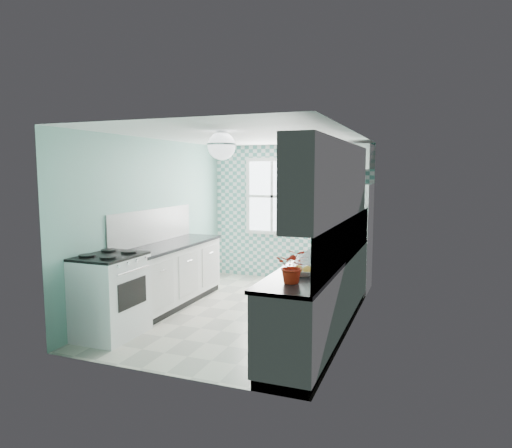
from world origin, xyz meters
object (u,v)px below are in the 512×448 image
at_px(stove, 110,294).
at_px(sink, 336,249).
at_px(ceiling_light, 222,146).
at_px(fruit_bowl, 302,272).
at_px(fridge, 347,237).
at_px(microwave, 348,175).
at_px(potted_plant, 293,266).

distance_m(stove, sink, 3.08).
height_order(ceiling_light, fruit_bowl, ceiling_light).
bearing_deg(fridge, microwave, 51.37).
xyz_separation_m(sink, potted_plant, (-0.00, -2.17, 0.18)).
bearing_deg(fridge, ceiling_light, -115.24).
xyz_separation_m(fridge, microwave, (0.00, 0.00, 1.05)).
height_order(ceiling_light, fridge, ceiling_light).
height_order(fruit_bowl, potted_plant, potted_plant).
distance_m(sink, potted_plant, 2.18).
relative_size(stove, fruit_bowl, 3.53).
distance_m(stove, fruit_bowl, 2.44).
bearing_deg(fridge, fruit_bowl, -90.60).
bearing_deg(potted_plant, stove, 172.92).
relative_size(ceiling_light, microwave, 0.67).
xyz_separation_m(sink, fruit_bowl, (-0.00, -1.82, 0.04)).
relative_size(sink, fruit_bowl, 1.89).
bearing_deg(microwave, stove, 54.99).
relative_size(stove, potted_plant, 2.94).
bearing_deg(stove, fridge, 52.04).
bearing_deg(sink, ceiling_light, -134.66).
height_order(ceiling_light, stove, ceiling_light).
xyz_separation_m(stove, microwave, (2.31, 3.29, 1.43)).
xyz_separation_m(fruit_bowl, potted_plant, (0.00, -0.35, 0.13)).
distance_m(ceiling_light, potted_plant, 1.97).
relative_size(fridge, sink, 3.39).
bearing_deg(microwave, fruit_bowl, 91.65).
height_order(sink, potted_plant, sink).
distance_m(fridge, potted_plant, 3.59).
bearing_deg(fruit_bowl, ceiling_light, 152.55).
height_order(stove, microwave, microwave).
relative_size(sink, microwave, 1.02).
xyz_separation_m(potted_plant, microwave, (-0.09, 3.59, 0.84)).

